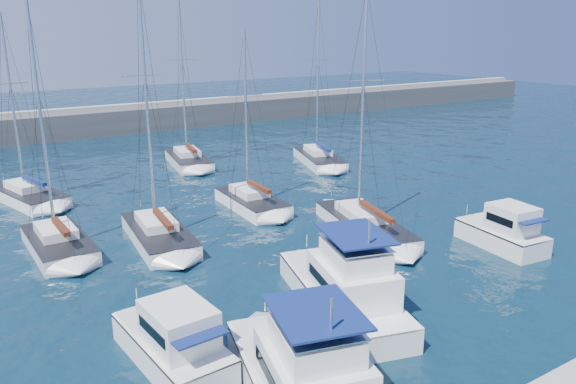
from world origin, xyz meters
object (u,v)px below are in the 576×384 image
motor_yacht_port_inner (306,382)px  sailboat_mid_a (59,243)px  sailboat_back_b (189,160)px  motor_yacht_stbd_outer (504,233)px  sailboat_mid_c (252,202)px  sailboat_mid_b (159,234)px  motor_yacht_stbd_inner (346,291)px  sailboat_back_c (319,158)px  sailboat_mid_d (364,225)px  motor_yacht_port_outer (174,344)px  sailboat_back_a (29,196)px

motor_yacht_port_inner → sailboat_mid_a: bearing=116.6°
sailboat_back_b → motor_yacht_port_inner: bearing=-96.7°
motor_yacht_stbd_outer → sailboat_mid_c: 17.48m
sailboat_mid_b → sailboat_mid_c: (8.17, 2.83, -0.03)m
motor_yacht_stbd_inner → sailboat_back_c: sailboat_back_c is taller
motor_yacht_stbd_outer → sailboat_mid_d: 8.49m
motor_yacht_port_outer → sailboat_back_a: 26.45m
motor_yacht_stbd_outer → motor_yacht_stbd_inner: bearing=-169.0°
motor_yacht_port_inner → motor_yacht_stbd_outer: motor_yacht_port_inner is taller
sailboat_back_a → sailboat_back_b: sailboat_back_b is taller
motor_yacht_port_outer → sailboat_back_b: (13.79, 31.11, -0.41)m
motor_yacht_stbd_outer → sailboat_back_a: 34.05m
sailboat_mid_c → sailboat_back_a: 17.15m
motor_yacht_port_outer → motor_yacht_stbd_inner: motor_yacht_stbd_inner is taller
motor_yacht_stbd_inner → sailboat_back_b: sailboat_back_b is taller
sailboat_mid_d → sailboat_back_b: size_ratio=0.97×
sailboat_mid_b → sailboat_mid_c: size_ratio=1.25×
sailboat_back_a → sailboat_mid_d: bearing=-62.9°
sailboat_mid_a → sailboat_back_b: 22.32m
sailboat_mid_b → sailboat_back_b: (9.65, 18.05, -0.01)m
motor_yacht_port_inner → motor_yacht_stbd_inner: 7.27m
motor_yacht_stbd_outer → sailboat_back_a: size_ratio=0.39×
motor_yacht_port_outer → motor_yacht_stbd_outer: (21.33, 0.92, 0.00)m
sailboat_back_a → sailboat_back_c: bearing=-18.7°
sailboat_back_a → sailboat_mid_c: bearing=-53.0°
sailboat_mid_d → sailboat_mid_b: bearing=168.6°
sailboat_mid_a → sailboat_back_a: size_ratio=1.05×
motor_yacht_port_outer → sailboat_back_c: sailboat_back_c is taller
sailboat_back_a → sailboat_back_c: 26.10m
motor_yacht_stbd_outer → sailboat_back_c: sailboat_back_c is taller
sailboat_mid_c → sailboat_back_b: sailboat_back_b is taller
sailboat_mid_a → sailboat_mid_d: sailboat_mid_d is taller
motor_yacht_stbd_inner → sailboat_back_a: size_ratio=0.69×
sailboat_mid_a → sailboat_back_a: 11.66m
motor_yacht_stbd_inner → sailboat_mid_a: bearing=138.2°
motor_yacht_port_inner → sailboat_mid_a: size_ratio=0.62×
motor_yacht_port_outer → sailboat_mid_a: size_ratio=0.43×
sailboat_mid_c → sailboat_mid_d: (3.64, -8.41, 0.00)m
sailboat_mid_b → sailboat_back_a: 14.39m
motor_yacht_port_outer → sailboat_back_c: (24.82, 24.80, -0.41)m
motor_yacht_port_outer → sailboat_back_a: size_ratio=0.45×
sailboat_mid_b → sailboat_mid_d: size_ratio=1.05×
sailboat_back_a → sailboat_back_b: size_ratio=0.89×
motor_yacht_port_inner → sailboat_mid_c: (9.54, 20.93, -0.62)m
motor_yacht_stbd_inner → sailboat_mid_b: (-4.13, 13.34, -0.59)m
motor_yacht_stbd_inner → sailboat_back_b: 31.87m
motor_yacht_port_outer → sailboat_back_c: size_ratio=0.40×
motor_yacht_port_outer → sailboat_mid_c: bearing=48.0°
sailboat_mid_c → motor_yacht_stbd_inner: bearing=-101.4°
sailboat_mid_c → sailboat_mid_d: 9.17m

